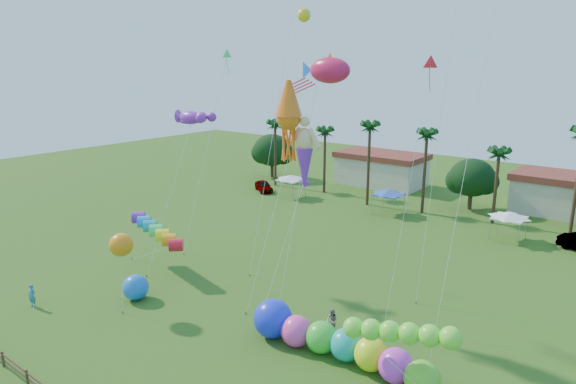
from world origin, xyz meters
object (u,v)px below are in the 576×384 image
Objects in this scene: caterpillar_inflatable at (333,342)px; blue_ball at (136,287)px; spectator_b at (332,321)px; spectator_a at (32,296)px; car_a at (264,186)px.

caterpillar_inflatable reaches higher than blue_ball.
spectator_b is 0.89× the size of blue_ball.
spectator_a reaches higher than spectator_b.
spectator_a is 22.74m from caterpillar_inflatable.
caterpillar_inflatable is at bearing 9.04° from blue_ball.
spectator_a is at bearing -132.22° from car_a.
spectator_a reaches higher than car_a.
blue_ball is (-14.58, -5.02, 0.10)m from spectator_b.
spectator_a is at bearing -124.61° from spectator_b.
spectator_a is 0.91× the size of blue_ball.
spectator_a is 1.01× the size of spectator_b.
spectator_b is at bearing 14.96° from spectator_a.
spectator_b is 2.98m from caterpillar_inflatable.
caterpillar_inflatable is 6.43× the size of blue_ball.
blue_ball reaches higher than spectator_b.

